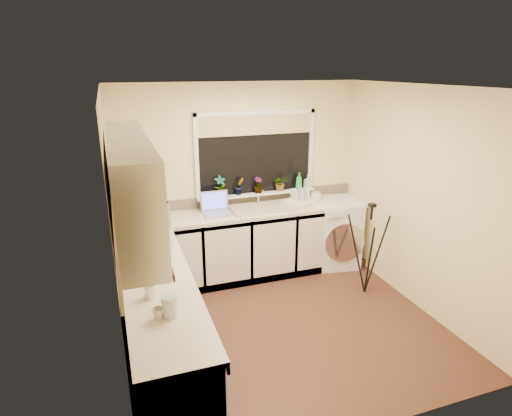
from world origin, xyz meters
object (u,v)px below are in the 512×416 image
(tripod, at_px, (368,249))
(plant_b, at_px, (239,186))
(glass_jug, at_px, (169,306))
(cup_back, at_px, (316,196))
(plant_c, at_px, (258,185))
(cup_left, at_px, (158,313))
(soap_bottle_green, at_px, (299,181))
(dish_rack, at_px, (301,202))
(washing_machine, at_px, (332,232))
(plant_a, at_px, (220,186))
(soap_bottle_clear, at_px, (308,182))
(microwave, at_px, (148,224))
(steel_jar, at_px, (149,291))
(laptop, at_px, (216,208))
(plant_d, at_px, (281,183))
(kettle, at_px, (163,245))

(tripod, height_order, plant_b, plant_b)
(glass_jug, height_order, cup_back, glass_jug)
(plant_c, height_order, cup_left, plant_c)
(plant_b, height_order, soap_bottle_green, same)
(dish_rack, relative_size, plant_c, 2.03)
(washing_machine, xyz_separation_m, plant_c, (-1.00, 0.24, 0.70))
(soap_bottle_green, bearing_deg, cup_back, -23.44)
(dish_rack, height_order, glass_jug, glass_jug)
(plant_a, height_order, soap_bottle_clear, plant_a)
(plant_b, xyz_separation_m, soap_bottle_clear, (0.97, 0.00, -0.03))
(washing_machine, distance_m, soap_bottle_clear, 0.78)
(microwave, distance_m, plant_a, 1.22)
(plant_a, distance_m, soap_bottle_green, 1.08)
(washing_machine, xyz_separation_m, soap_bottle_green, (-0.42, 0.24, 0.71))
(cup_left, bearing_deg, steel_jar, 95.24)
(glass_jug, height_order, steel_jar, glass_jug)
(laptop, xyz_separation_m, plant_d, (0.93, 0.18, 0.19))
(plant_a, distance_m, plant_b, 0.25)
(plant_a, bearing_deg, soap_bottle_clear, 0.53)
(kettle, height_order, plant_c, plant_c)
(plant_a, xyz_separation_m, plant_b, (0.25, 0.01, -0.02))
(cup_back, height_order, cup_left, cup_back)
(dish_rack, distance_m, plant_c, 0.61)
(plant_c, relative_size, soap_bottle_green, 0.94)
(dish_rack, bearing_deg, soap_bottle_green, 53.65)
(washing_machine, bearing_deg, soap_bottle_green, 160.97)
(plant_b, relative_size, plant_c, 1.06)
(laptop, relative_size, tripod, 0.31)
(steel_jar, relative_size, plant_d, 0.54)
(tripod, height_order, microwave, microwave)
(laptop, xyz_separation_m, plant_b, (0.36, 0.19, 0.19))
(tripod, distance_m, plant_d, 1.43)
(steel_jar, bearing_deg, kettle, 75.23)
(plant_c, bearing_deg, plant_b, 176.50)
(microwave, bearing_deg, steel_jar, -170.04)
(laptop, xyz_separation_m, soap_bottle_green, (1.19, 0.17, 0.19))
(laptop, xyz_separation_m, microwave, (-0.87, -0.55, 0.09))
(washing_machine, xyz_separation_m, cup_left, (-2.57, -2.04, 0.49))
(dish_rack, xyz_separation_m, microwave, (-2.00, -0.51, 0.12))
(laptop, height_order, dish_rack, laptop)
(plant_c, relative_size, plant_d, 1.00)
(glass_jug, bearing_deg, steel_jar, 110.05)
(kettle, bearing_deg, tripod, 2.11)
(dish_rack, relative_size, steel_jar, 3.80)
(laptop, relative_size, cup_back, 2.54)
(washing_machine, distance_m, steel_jar, 3.16)
(plant_b, bearing_deg, kettle, -133.28)
(cup_back, bearing_deg, steel_jar, -141.89)
(laptop, bearing_deg, soap_bottle_green, 6.76)
(washing_machine, height_order, plant_c, plant_c)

